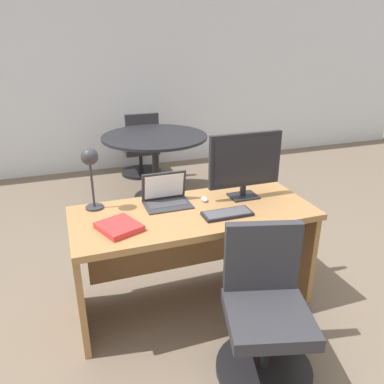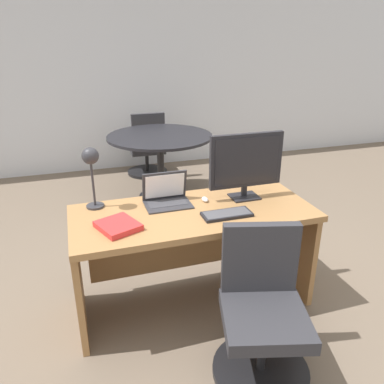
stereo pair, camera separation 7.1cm
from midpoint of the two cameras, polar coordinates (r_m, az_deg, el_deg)
name	(u,v)px [view 1 (the left image)]	position (r m, az deg, el deg)	size (l,w,h in m)	color
ground	(147,217)	(4.19, -7.19, -3.74)	(12.00, 12.00, 0.00)	#6B5B4C
back_wall	(112,69)	(5.62, -12.30, 17.49)	(10.00, 0.10, 2.80)	silver
desk	(192,235)	(2.69, -0.83, -6.39)	(1.62, 0.70, 0.74)	#9E7042
monitor	(245,162)	(2.70, 7.20, 4.48)	(0.54, 0.16, 0.47)	black
laptop	(166,194)	(2.66, -4.73, -0.29)	(0.31, 0.23, 0.22)	#2D2D33
keyboard	(227,214)	(2.49, 4.48, -3.26)	(0.32, 0.14, 0.02)	black
mouse	(204,199)	(2.69, 1.11, -1.08)	(0.04, 0.07, 0.03)	silver
desk_lamp	(90,165)	(2.55, -15.71, 3.86)	(0.12, 0.14, 0.43)	#2D2D33
book	(119,227)	(2.36, -11.68, -5.11)	(0.29, 0.31, 0.04)	red
office_chair	(265,317)	(2.31, 9.94, -17.92)	(0.57, 0.58, 0.86)	black
meeting_table	(155,151)	(4.45, -5.98, 6.04)	(1.20, 1.20, 0.78)	black
meeting_chair_near	(141,151)	(5.35, -7.97, 6.03)	(0.56, 0.56, 0.89)	black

